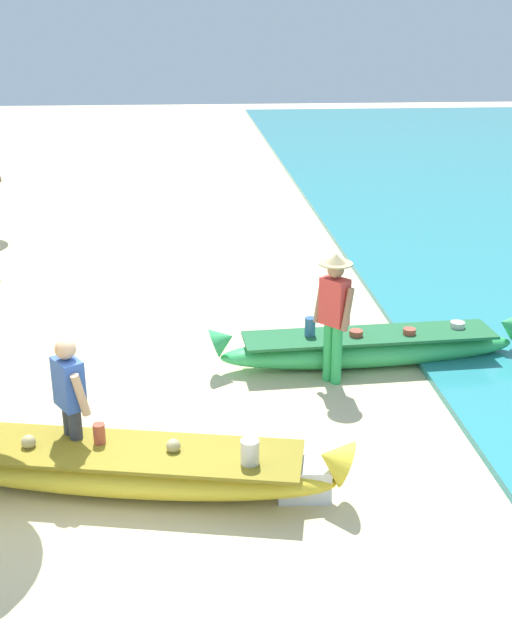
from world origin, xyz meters
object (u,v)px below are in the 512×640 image
object	(u,v)px
boat_green_midground	(369,348)
person_tourist_customer	(70,400)
boat_yellow_foreground	(119,466)
cooler_box	(304,480)
person_vendor_hatted	(334,310)

from	to	relation	value
boat_green_midground	person_tourist_customer	size ratio (longest dim) A/B	2.89
boat_yellow_foreground	cooler_box	world-z (taller)	boat_yellow_foreground
person_tourist_customer	cooler_box	bearing A→B (deg)	-14.67
boat_yellow_foreground	person_vendor_hatted	size ratio (longest dim) A/B	2.69
boat_green_midground	person_vendor_hatted	world-z (taller)	person_vendor_hatted
boat_green_midground	person_tourist_customer	world-z (taller)	person_tourist_customer
boat_yellow_foreground	boat_green_midground	world-z (taller)	boat_yellow_foreground
boat_green_midground	cooler_box	size ratio (longest dim) A/B	8.48
boat_green_midground	cooler_box	xyz separation A→B (m)	(-1.38, -3.15, -0.08)
person_tourist_customer	cooler_box	world-z (taller)	person_tourist_customer
person_tourist_customer	cooler_box	size ratio (longest dim) A/B	2.94
person_vendor_hatted	person_tourist_customer	bearing A→B (deg)	-147.26
boat_green_midground	person_tourist_customer	xyz separation A→B (m)	(-3.77, -2.53, 0.63)
boat_yellow_foreground	boat_green_midground	size ratio (longest dim) A/B	1.07
person_vendor_hatted	person_tourist_customer	size ratio (longest dim) A/B	1.14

